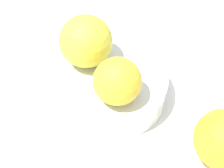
{
  "coord_description": "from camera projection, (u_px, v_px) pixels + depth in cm",
  "views": [
    {
      "loc": [
        -21.59,
        26.0,
        41.32
      ],
      "look_at": [
        0.0,
        0.0,
        2.88
      ],
      "focal_mm": 53.27,
      "sensor_mm": 36.0,
      "label": 1
    }
  ],
  "objects": [
    {
      "name": "fruit_bowl",
      "position": [
        112.0,
        87.0,
        0.52
      ],
      "size": [
        16.95,
        16.95,
        4.8
      ],
      "color": "silver",
      "rests_on": "ground_plane"
    },
    {
      "name": "ground_plane",
      "position": [
        112.0,
        100.0,
        0.54
      ],
      "size": [
        110.0,
        110.0,
        2.0
      ],
      "primitive_type": "cube",
      "color": "white"
    },
    {
      "name": "orange_in_bowl_0",
      "position": [
        117.0,
        81.0,
        0.45
      ],
      "size": [
        6.66,
        6.66,
        6.66
      ],
      "primitive_type": "sphere",
      "color": "yellow",
      "rests_on": "fruit_bowl"
    },
    {
      "name": "orange_in_bowl_1",
      "position": [
        87.0,
        40.0,
        0.49
      ],
      "size": [
        7.94,
        7.94,
        7.94
      ],
      "primitive_type": "sphere",
      "color": "yellow",
      "rests_on": "fruit_bowl"
    }
  ]
}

